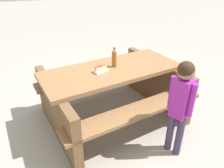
{
  "coord_description": "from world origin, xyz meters",
  "views": [
    {
      "loc": [
        0.82,
        2.31,
        1.85
      ],
      "look_at": [
        0.0,
        0.0,
        0.52
      ],
      "focal_mm": 33.38,
      "sensor_mm": 36.0,
      "label": 1
    }
  ],
  "objects_px": {
    "child_in_coat": "(181,99)",
    "picnic_table": "(112,89)",
    "soda_bottle": "(114,58)",
    "hotdog_tray": "(100,69)"
  },
  "relations": [
    {
      "from": "picnic_table",
      "to": "child_in_coat",
      "type": "height_order",
      "value": "child_in_coat"
    },
    {
      "from": "picnic_table",
      "to": "child_in_coat",
      "type": "relative_size",
      "value": 1.8
    },
    {
      "from": "soda_bottle",
      "to": "child_in_coat",
      "type": "bearing_deg",
      "value": 112.92
    },
    {
      "from": "child_in_coat",
      "to": "picnic_table",
      "type": "bearing_deg",
      "value": -63.29
    },
    {
      "from": "child_in_coat",
      "to": "hotdog_tray",
      "type": "bearing_deg",
      "value": -53.94
    },
    {
      "from": "picnic_table",
      "to": "child_in_coat",
      "type": "distance_m",
      "value": 1.01
    },
    {
      "from": "hotdog_tray",
      "to": "child_in_coat",
      "type": "distance_m",
      "value": 1.03
    },
    {
      "from": "hotdog_tray",
      "to": "picnic_table",
      "type": "bearing_deg",
      "value": -167.55
    },
    {
      "from": "child_in_coat",
      "to": "soda_bottle",
      "type": "bearing_deg",
      "value": -67.08
    },
    {
      "from": "hotdog_tray",
      "to": "child_in_coat",
      "type": "bearing_deg",
      "value": 126.06
    }
  ]
}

